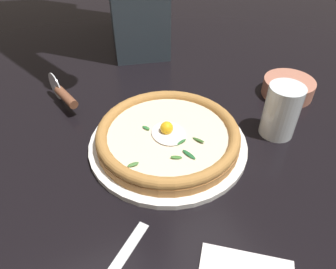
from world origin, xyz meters
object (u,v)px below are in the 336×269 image
Objects in this scene: pizza_cutter at (63,94)px; drinking_glass at (280,114)px; pizza at (168,135)px; side_bowl at (288,88)px.

drinking_glass is at bearing 51.08° from pizza_cutter.
pizza_cutter is 1.17× the size of drinking_glass.
pizza is 2.15× the size of pizza_cutter.
side_bowl is 0.92× the size of pizza_cutter.
pizza_cutter is (-0.25, -0.16, 0.00)m from pizza.
pizza_cutter reaches higher than side_bowl.
side_bowl is 1.08× the size of drinking_glass.
pizza is 0.30m from pizza_cutter.
pizza is 0.25m from drinking_glass.
side_bowl is at bearing 95.27° from pizza.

